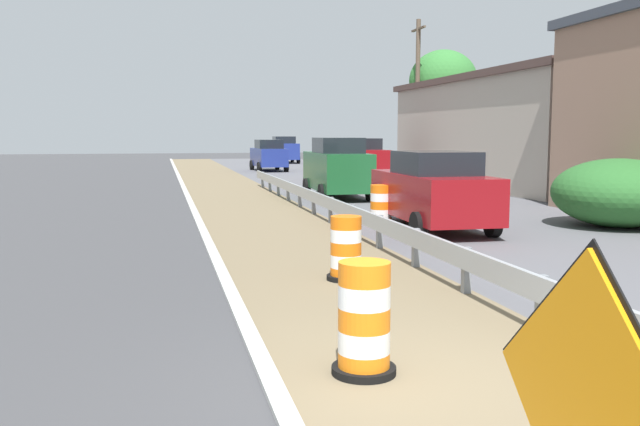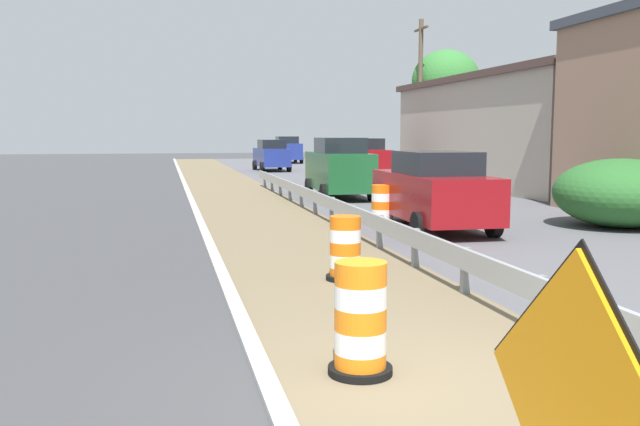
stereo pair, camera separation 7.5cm
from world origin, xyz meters
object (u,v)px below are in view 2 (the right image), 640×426
at_px(car_trailing_far_lane, 434,190).
at_px(utility_pole_mid, 420,97).
at_px(traffic_barrel_close, 345,251).
at_px(car_lead_near_lane, 271,155).
at_px(warning_sign_diamond, 573,415).
at_px(car_trailing_near_lane, 364,159).
at_px(car_lead_far_lane, 339,168).
at_px(car_mid_far_lane, 287,150).
at_px(traffic_barrel_mid, 382,207).
at_px(utility_pole_near, 638,74).
at_px(traffic_barrel_nearest, 360,324).

height_order(car_trailing_far_lane, utility_pole_mid, utility_pole_mid).
height_order(traffic_barrel_close, car_lead_near_lane, car_lead_near_lane).
bearing_deg(traffic_barrel_close, warning_sign_diamond, -96.99).
bearing_deg(car_lead_near_lane, car_trailing_near_lane, -164.20).
bearing_deg(car_lead_far_lane, car_mid_far_lane, -4.77).
bearing_deg(warning_sign_diamond, traffic_barrel_close, -98.60).
xyz_separation_m(traffic_barrel_mid, car_mid_far_lane, (4.36, 38.57, 0.60)).
xyz_separation_m(warning_sign_diamond, utility_pole_near, (11.60, 14.82, 3.09)).
distance_m(warning_sign_diamond, traffic_barrel_mid, 14.64).
distance_m(traffic_barrel_close, utility_pole_near, 13.22).
relative_size(traffic_barrel_close, car_mid_far_lane, 0.23).
height_order(traffic_barrel_close, traffic_barrel_mid, traffic_barrel_mid).
height_order(traffic_barrel_nearest, car_mid_far_lane, car_mid_far_lane).
distance_m(warning_sign_diamond, utility_pole_mid, 34.12).
bearing_deg(car_lead_far_lane, utility_pole_mid, -33.30).
height_order(car_lead_near_lane, car_trailing_far_lane, car_lead_near_lane).
distance_m(traffic_barrel_nearest, traffic_barrel_mid, 11.25).
relative_size(traffic_barrel_mid, car_trailing_near_lane, 0.25).
height_order(warning_sign_diamond, car_lead_near_lane, car_lead_near_lane).
height_order(warning_sign_diamond, car_trailing_near_lane, car_trailing_near_lane).
relative_size(car_lead_far_lane, utility_pole_near, 0.59).
height_order(traffic_barrel_nearest, car_lead_near_lane, car_lead_near_lane).
bearing_deg(warning_sign_diamond, car_trailing_far_lane, -111.11).
relative_size(warning_sign_diamond, car_lead_far_lane, 0.41).
height_order(car_trailing_near_lane, utility_pole_near, utility_pole_near).
bearing_deg(warning_sign_diamond, traffic_barrel_mid, -106.05).
xyz_separation_m(car_lead_far_lane, utility_pole_near, (7.13, -7.11, 3.01)).
xyz_separation_m(car_trailing_near_lane, utility_pole_mid, (3.40, 1.06, 3.27)).
bearing_deg(traffic_barrel_close, traffic_barrel_nearest, -103.00).
xyz_separation_m(car_trailing_far_lane, utility_pole_near, (6.96, 1.71, 3.14)).
distance_m(car_lead_near_lane, utility_pole_near, 27.18).
bearing_deg(car_trailing_far_lane, traffic_barrel_nearest, 155.58).
bearing_deg(utility_pole_near, car_mid_far_lane, 95.42).
xyz_separation_m(car_trailing_near_lane, car_mid_far_lane, (-0.10, 21.85, 0.01)).
bearing_deg(utility_pole_near, warning_sign_diamond, -128.05).
relative_size(car_mid_far_lane, utility_pole_mid, 0.54).
distance_m(traffic_barrel_nearest, car_trailing_near_lane, 28.54).
relative_size(car_lead_near_lane, car_trailing_far_lane, 0.92).
xyz_separation_m(traffic_barrel_close, utility_pole_near, (10.63, 6.96, 3.65)).
bearing_deg(utility_pole_mid, traffic_barrel_mid, -113.83).
xyz_separation_m(car_mid_far_lane, utility_pole_near, (3.59, -37.92, 3.05)).
height_order(car_lead_near_lane, car_trailing_near_lane, car_trailing_near_lane).
relative_size(car_trailing_near_lane, car_lead_far_lane, 0.92).
distance_m(traffic_barrel_nearest, car_lead_far_lane, 18.95).
distance_m(car_mid_far_lane, utility_pole_near, 38.21).
height_order(car_lead_far_lane, car_mid_far_lane, car_lead_far_lane).
height_order(traffic_barrel_nearest, car_trailing_near_lane, car_trailing_near_lane).
relative_size(traffic_barrel_mid, car_lead_near_lane, 0.24).
bearing_deg(car_trailing_near_lane, traffic_barrel_close, -15.10).
relative_size(car_lead_far_lane, car_trailing_far_lane, 0.99).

